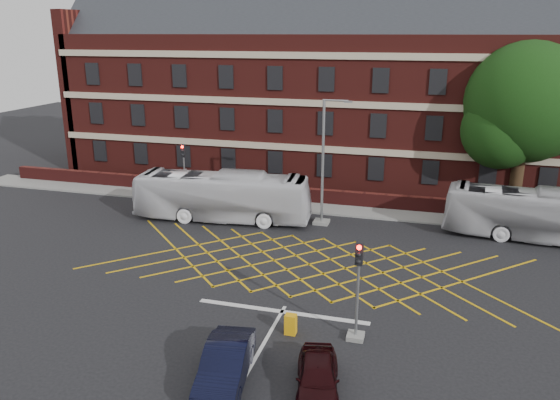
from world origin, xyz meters
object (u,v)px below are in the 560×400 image
(car_navy, at_px, (225,365))
(deciduous_tree, at_px, (525,111))
(direction_signs, at_px, (186,179))
(traffic_light_far, at_px, (185,177))
(traffic_light_near, at_px, (357,300))
(car_maroon, at_px, (318,377))
(street_lamp, at_px, (323,183))
(bus_left, at_px, (222,196))
(bus_right, at_px, (542,215))
(utility_cabinet, at_px, (291,324))

(car_navy, relative_size, deciduous_tree, 0.37)
(direction_signs, bearing_deg, traffic_light_far, -69.67)
(traffic_light_near, relative_size, traffic_light_far, 1.00)
(car_maroon, xyz_separation_m, street_lamp, (-3.40, 17.49, 2.12))
(car_navy, height_order, car_maroon, car_navy)
(bus_left, distance_m, traffic_light_near, 16.57)
(bus_right, bearing_deg, traffic_light_far, 90.83)
(car_maroon, xyz_separation_m, utility_cabinet, (-1.90, 3.53, -0.19))
(bus_right, height_order, car_maroon, bus_right)
(street_lamp, relative_size, direction_signs, 3.72)
(traffic_light_far, xyz_separation_m, street_lamp, (11.01, -2.36, 0.99))
(car_navy, distance_m, street_lamp, 17.92)
(traffic_light_far, xyz_separation_m, utility_cabinet, (12.51, -16.31, -1.32))
(direction_signs, height_order, utility_cabinet, direction_signs)
(deciduous_tree, xyz_separation_m, street_lamp, (-12.54, -7.22, -4.23))
(traffic_light_far, relative_size, direction_signs, 1.94)
(bus_right, xyz_separation_m, car_navy, (-13.26, -18.48, -0.86))
(deciduous_tree, height_order, traffic_light_near, deciduous_tree)
(street_lamp, xyz_separation_m, direction_signs, (-11.34, 3.23, -1.38))
(car_maroon, distance_m, street_lamp, 17.94)
(traffic_light_far, bearing_deg, street_lamp, -12.08)
(street_lamp, bearing_deg, car_maroon, -79.00)
(deciduous_tree, xyz_separation_m, direction_signs, (-23.88, -3.99, -5.60))
(car_navy, height_order, street_lamp, street_lamp)
(street_lamp, xyz_separation_m, utility_cabinet, (1.50, -13.96, -2.31))
(bus_left, distance_m, bus_right, 20.07)
(car_maroon, relative_size, utility_cabinet, 4.19)
(bus_left, height_order, traffic_light_far, traffic_light_far)
(traffic_light_far, bearing_deg, car_navy, -61.19)
(bus_right, xyz_separation_m, traffic_light_near, (-9.15, -14.27, 0.18))
(bus_left, relative_size, traffic_light_far, 2.76)
(bus_right, height_order, utility_cabinet, bus_right)
(car_navy, distance_m, utility_cabinet, 4.11)
(car_maroon, height_order, utility_cabinet, car_maroon)
(traffic_light_near, xyz_separation_m, traffic_light_far, (-15.20, 15.94, 0.00))
(bus_right, distance_m, car_navy, 22.76)
(bus_right, bearing_deg, direction_signs, 88.87)
(car_maroon, xyz_separation_m, traffic_light_far, (-14.41, 19.84, 1.13))
(direction_signs, bearing_deg, car_maroon, -54.58)
(traffic_light_near, distance_m, traffic_light_far, 22.03)
(car_maroon, bearing_deg, direction_signs, 113.74)
(car_navy, distance_m, direction_signs, 23.93)
(deciduous_tree, bearing_deg, traffic_light_near, -111.88)
(bus_right, xyz_separation_m, traffic_light_far, (-24.35, 1.68, 0.18))
(car_navy, xyz_separation_m, traffic_light_near, (4.11, 4.21, 1.04))
(bus_left, distance_m, street_lamp, 6.83)
(bus_right, distance_m, traffic_light_far, 24.41)
(traffic_light_far, relative_size, utility_cabinet, 4.84)
(bus_left, xyz_separation_m, bus_right, (19.99, 1.73, -0.06))
(utility_cabinet, bearing_deg, car_maroon, -61.67)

